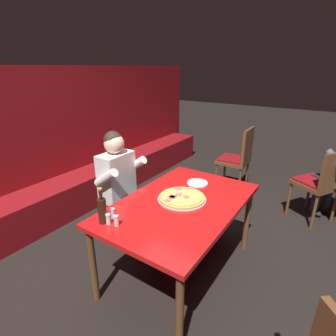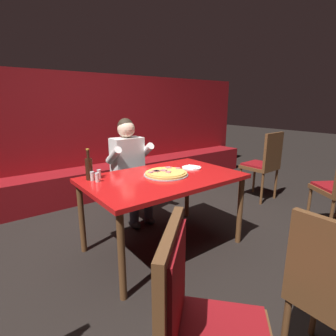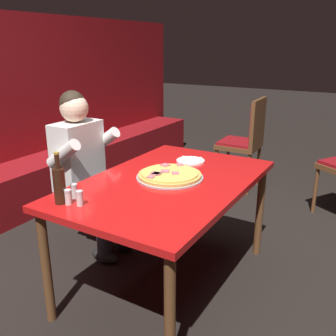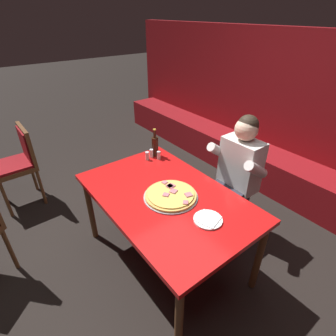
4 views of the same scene
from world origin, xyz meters
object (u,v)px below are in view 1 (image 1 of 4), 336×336
Objects in this scene: main_dining_table at (181,209)px; beer_bottle at (102,210)px; shaker_parmesan at (113,214)px; dining_chair_near_left at (322,180)px; pizza at (182,198)px; plate_white_paper at (197,183)px; dining_chair_far_left at (239,156)px; shaker_oregano at (108,220)px; shaker_red_pepper_flakes at (117,221)px; diner_seated_blue_shirt at (123,184)px.

beer_bottle reaches higher than main_dining_table.
beer_bottle is 3.40× the size of shaker_parmesan.
dining_chair_near_left is at bearing -29.66° from main_dining_table.
pizza is at bearing 19.35° from main_dining_table.
main_dining_table is 0.44m from plate_white_paper.
pizza is 0.42× the size of dining_chair_far_left.
shaker_oregano is 2.62m from dining_chair_far_left.
shaker_red_pepper_flakes is 0.87m from diner_seated_blue_shirt.
shaker_red_pepper_flakes is 0.09× the size of dining_chair_near_left.
plate_white_paper is 2.44× the size of shaker_parmesan.
shaker_red_pepper_flakes reaches higher than main_dining_table.
plate_white_paper is 0.21× the size of dining_chair_near_left.
dining_chair_near_left is (2.35, -1.32, -0.29)m from beer_bottle.
dining_chair_far_left reaches higher than shaker_parmesan.
shaker_red_pepper_flakes is 2.60m from dining_chair_far_left.
diner_seated_blue_shirt is (-0.35, 0.71, -0.06)m from plate_white_paper.
shaker_parmesan is at bearing -11.24° from beer_bottle.
plate_white_paper is 0.16× the size of diner_seated_blue_shirt.
pizza is at bearing -27.14° from shaker_parmesan.
dining_chair_far_left reaches higher than main_dining_table.
beer_bottle is 0.09m from shaker_oregano.
diner_seated_blue_shirt is 2.42m from dining_chair_near_left.
dining_chair_near_left is at bearing -29.89° from shaker_parmesan.
shaker_oregano is 1.00× the size of shaker_red_pepper_flakes.
dining_chair_far_left is 1.06× the size of dining_chair_near_left.
shaker_oregano is at bearing -144.10° from diner_seated_blue_shirt.
beer_bottle is 0.83m from diner_seated_blue_shirt.
beer_bottle is at bearing 96.92° from shaker_oregano.
beer_bottle reaches higher than dining_chair_near_left.
diner_seated_blue_shirt is at bearing 84.42° from main_dining_table.
dining_chair_near_left is at bearing -46.59° from diner_seated_blue_shirt.
shaker_parmesan is (-0.57, 0.29, 0.02)m from pizza.
dining_chair_far_left reaches higher than shaker_red_pepper_flakes.
dining_chair_far_left is at bearing -0.89° from shaker_red_pepper_flakes.
main_dining_table is at bearing -172.14° from plate_white_paper.
pizza is at bearing 149.21° from dining_chair_near_left.
shaker_oregano is at bearing 158.34° from pizza.
dining_chair_far_left is at bearing -17.14° from diner_seated_blue_shirt.
main_dining_table is at bearing -95.58° from diner_seated_blue_shirt.
dining_chair_near_left is (1.74, -0.99, -0.11)m from main_dining_table.
main_dining_table is 0.63m from shaker_red_pepper_flakes.
pizza is 5.12× the size of shaker_oregano.
dining_chair_far_left is (1.58, 0.11, -0.17)m from plate_white_paper.
dining_chair_far_left is at bearing -3.43° from beer_bottle.
shaker_oregano and shaker_red_pepper_flakes have the same top height.
shaker_parmesan is at bearing 22.83° from shaker_oregano.
dining_chair_near_left reaches higher than shaker_oregano.
plate_white_paper is 1.60m from dining_chair_far_left.
dining_chair_near_left reaches higher than pizza.
shaker_red_pepper_flakes is at bearing -139.79° from diner_seated_blue_shirt.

